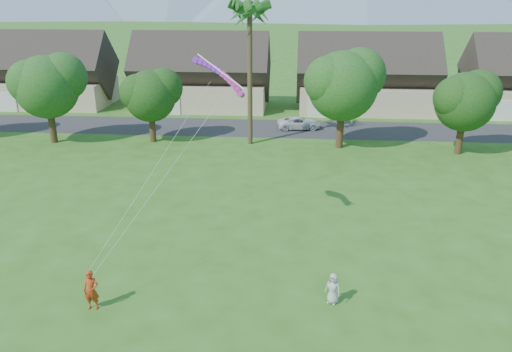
# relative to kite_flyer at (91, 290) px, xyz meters

# --- Properties ---
(street) EXTENTS (90.00, 7.00, 0.01)m
(street) POSITION_rel_kite_flyer_xyz_m (6.63, 31.05, -0.93)
(street) COLOR #2D2D30
(street) RESTS_ON ground
(kite_flyer) EXTENTS (0.70, 0.49, 1.86)m
(kite_flyer) POSITION_rel_kite_flyer_xyz_m (0.00, 0.00, 0.00)
(kite_flyer) COLOR #B23514
(kite_flyer) RESTS_ON ground
(watcher) EXTENTS (0.86, 0.75, 1.47)m
(watcher) POSITION_rel_kite_flyer_xyz_m (10.52, 1.26, -0.20)
(watcher) COLOR #B0B1AC
(watcher) RESTS_ON ground
(parked_car) EXTENTS (4.58, 2.62, 1.21)m
(parked_car) POSITION_rel_kite_flyer_xyz_m (9.09, 31.05, -0.33)
(parked_car) COLOR silver
(parked_car) RESTS_ON ground
(houses_row) EXTENTS (72.75, 8.19, 8.86)m
(houses_row) POSITION_rel_kite_flyer_xyz_m (7.12, 40.04, 2.51)
(houses_row) COLOR beige
(houses_row) RESTS_ON ground
(tree_row) EXTENTS (62.27, 6.67, 8.45)m
(tree_row) POSITION_rel_kite_flyer_xyz_m (5.49, 24.96, 3.96)
(tree_row) COLOR #47301C
(tree_row) RESTS_ON ground
(fan_palm) EXTENTS (3.00, 3.00, 13.80)m
(fan_palm) POSITION_rel_kite_flyer_xyz_m (4.63, 25.55, 10.87)
(fan_palm) COLOR #4C3D26
(fan_palm) RESTS_ON ground
(parafoil_kite) EXTENTS (3.18, 1.28, 0.50)m
(parafoil_kite) POSITION_rel_kite_flyer_xyz_m (4.88, 7.26, 8.27)
(parafoil_kite) COLOR purple
(parafoil_kite) RESTS_ON ground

